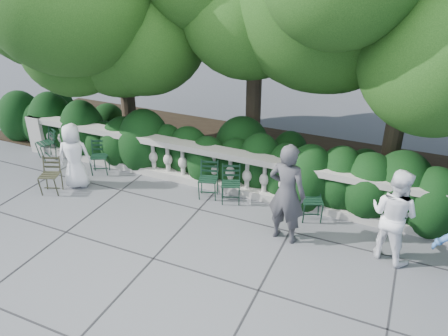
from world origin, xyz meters
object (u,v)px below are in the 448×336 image
at_px(chair_c, 207,200).
at_px(chair_a, 43,160).
at_px(person_woman_grey, 287,194).
at_px(person_casual_man, 394,215).
at_px(chair_b, 100,175).
at_px(person_businessman, 74,156).
at_px(chair_d, 311,223).
at_px(chair_e, 231,205).
at_px(chair_weathered, 51,196).

bearing_deg(chair_c, chair_a, 162.76).
bearing_deg(person_woman_grey, chair_a, 1.88).
bearing_deg(person_casual_man, chair_b, 20.64).
relative_size(person_businessman, person_casual_man, 0.88).
relative_size(chair_d, person_casual_man, 0.48).
xyz_separation_m(chair_e, person_businessman, (-3.58, -0.64, 0.76)).
bearing_deg(chair_weathered, chair_a, 117.85).
bearing_deg(chair_weathered, person_businessman, 45.75).
height_order(chair_e, person_casual_man, person_casual_man).
xyz_separation_m(chair_a, chair_e, (5.38, -0.06, 0.00)).
xyz_separation_m(chair_weathered, person_woman_grey, (5.26, 0.60, 0.98)).
height_order(chair_c, chair_weathered, same).
height_order(chair_b, person_casual_man, person_casual_man).
relative_size(chair_c, chair_e, 1.00).
height_order(chair_c, chair_d, same).
bearing_deg(chair_e, person_casual_man, -29.57).
bearing_deg(chair_weathered, chair_d, -7.79).
height_order(chair_a, person_casual_man, person_casual_man).
height_order(chair_b, chair_e, same).
xyz_separation_m(chair_b, chair_e, (3.46, 0.04, 0.00)).
distance_m(chair_d, chair_weathered, 5.78).
distance_m(chair_c, person_woman_grey, 2.28).
distance_m(chair_b, person_casual_man, 6.77).
distance_m(chair_e, person_casual_man, 3.39).
bearing_deg(chair_a, chair_weathered, -15.59).
distance_m(chair_weathered, person_woman_grey, 5.38).
distance_m(chair_a, chair_e, 5.39).
xyz_separation_m(chair_b, chair_c, (2.91, 0.02, 0.00)).
bearing_deg(person_woman_grey, chair_c, -10.61).
bearing_deg(chair_c, person_woman_grey, -35.01).
distance_m(chair_e, person_woman_grey, 1.84).
xyz_separation_m(chair_e, person_woman_grey, (1.40, -0.68, 0.98)).
xyz_separation_m(chair_a, chair_d, (7.15, -0.02, 0.00)).
height_order(chair_a, chair_c, same).
xyz_separation_m(chair_d, chair_e, (-1.77, -0.04, 0.00)).
xyz_separation_m(chair_a, person_woman_grey, (6.78, -0.74, 0.98)).
bearing_deg(chair_e, person_woman_grey, -47.53).
bearing_deg(person_businessman, chair_b, -124.90).
distance_m(chair_c, person_businessman, 3.19).
relative_size(chair_a, person_woman_grey, 0.43).
relative_size(chair_a, chair_d, 1.00).
relative_size(chair_a, chair_c, 1.00).
bearing_deg(person_casual_man, chair_d, 5.98).
height_order(chair_c, chair_e, same).
height_order(chair_a, chair_e, same).
relative_size(chair_b, person_businessman, 0.55).
xyz_separation_m(chair_weathered, person_businessman, (0.27, 0.63, 0.76)).
distance_m(chair_b, chair_weathered, 1.30).
bearing_deg(chair_weathered, chair_c, -0.10).
bearing_deg(person_casual_man, person_businessman, 25.79).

